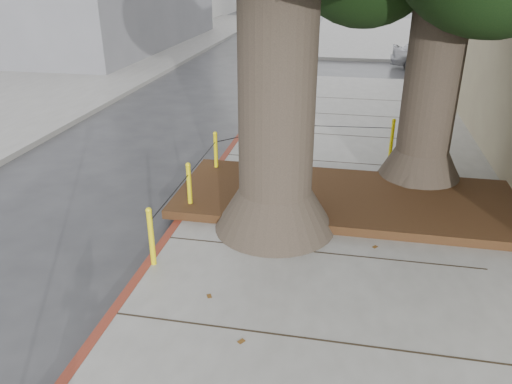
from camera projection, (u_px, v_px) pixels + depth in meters
ground at (264, 342)px, 6.17m from camera, size 140.00×140.00×0.00m
sidewalk_far at (439, 35)px, 31.85m from camera, size 16.00×20.00×0.15m
curb_red at (177, 227)px, 8.71m from camera, size 0.14×26.00×0.16m
planter_bed at (348, 199)px, 9.39m from camera, size 6.40×2.60×0.16m
bollard_ring at (260, 162)px, 9.94m from camera, size 3.79×5.39×0.95m
car_silver at (437, 53)px, 21.95m from camera, size 3.94×1.68×1.33m
car_dark at (83, 43)px, 25.29m from camera, size 1.83×3.99×1.13m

